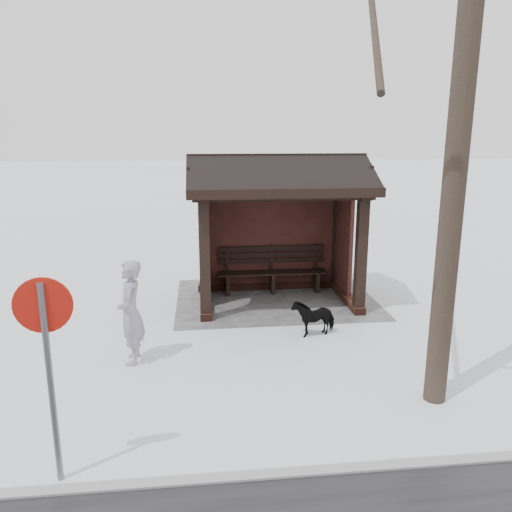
% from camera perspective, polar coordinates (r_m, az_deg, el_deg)
% --- Properties ---
extents(ground, '(120.00, 120.00, 0.00)m').
position_cam_1_polar(ground, '(10.64, 2.34, -5.24)').
color(ground, white).
rests_on(ground, ground).
extents(kerb, '(120.00, 0.15, 0.06)m').
position_cam_1_polar(kerb, '(5.83, 11.23, -22.78)').
color(kerb, gray).
rests_on(kerb, ground).
extents(trampled_patch, '(4.20, 3.20, 0.02)m').
position_cam_1_polar(trampled_patch, '(10.83, 2.18, -4.86)').
color(trampled_patch, gray).
rests_on(trampled_patch, ground).
extents(bus_shelter, '(3.60, 2.40, 3.09)m').
position_cam_1_polar(bus_shelter, '(10.30, 2.33, 6.51)').
color(bus_shelter, '#371A14').
rests_on(bus_shelter, ground).
extents(pedestrian, '(0.41, 0.61, 1.63)m').
position_cam_1_polar(pedestrian, '(7.90, -14.13, -6.26)').
color(pedestrian, gray).
rests_on(pedestrian, ground).
extents(dog, '(0.82, 0.54, 0.63)m').
position_cam_1_polar(dog, '(8.95, 6.61, -6.90)').
color(dog, black).
rests_on(dog, ground).
extents(road_sign, '(0.55, 0.10, 2.16)m').
position_cam_1_polar(road_sign, '(5.25, -22.86, -8.43)').
color(road_sign, slate).
rests_on(road_sign, ground).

